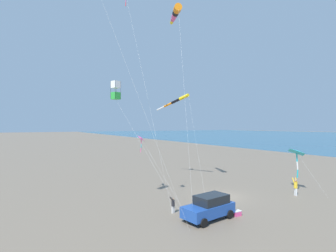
# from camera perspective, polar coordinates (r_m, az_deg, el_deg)

# --- Properties ---
(ground_plane) EXTENTS (600.00, 600.00, 0.00)m
(ground_plane) POSITION_cam_1_polar(r_m,az_deg,el_deg) (28.64, 12.01, -14.68)
(ground_plane) COLOR #756654
(parked_car) EXTENTS (4.51, 2.53, 1.85)m
(parked_car) POSITION_cam_1_polar(r_m,az_deg,el_deg) (21.65, 8.94, -16.96)
(parked_car) COLOR #1E479E
(parked_car) RESTS_ON ground_plane
(cooler_box) EXTENTS (0.62, 0.42, 0.42)m
(cooler_box) POSITION_cam_1_polar(r_m,az_deg,el_deg) (23.04, 14.79, -17.83)
(cooler_box) COLOR #EF4C93
(cooler_box) RESTS_ON ground_plane
(person_adult_flyer) EXTENTS (0.57, 0.64, 1.83)m
(person_adult_flyer) POSITION_cam_1_polar(r_m,az_deg,el_deg) (31.01, 25.97, -11.64)
(person_adult_flyer) COLOR silver
(person_adult_flyer) RESTS_ON ground_plane
(person_child_green_jacket) EXTENTS (0.43, 0.34, 1.39)m
(person_child_green_jacket) POSITION_cam_1_polar(r_m,az_deg,el_deg) (22.79, 1.10, -16.60)
(person_child_green_jacket) COLOR silver
(person_child_green_jacket) RESTS_ON ground_plane
(kite_box_black_fish_shape) EXTENTS (3.76, 6.71, 11.32)m
(kite_box_black_fish_shape) POSITION_cam_1_polar(r_m,az_deg,el_deg) (24.34, -11.29, 7.61)
(kite_box_black_fish_shape) COLOR white
(kite_box_black_fish_shape) RESTS_ON ground_plane
(kite_delta_white_trailing) EXTENTS (1.84, 4.37, 4.84)m
(kite_delta_white_trailing) POSITION_cam_1_polar(r_m,az_deg,el_deg) (32.55, 26.26, -5.19)
(kite_delta_white_trailing) COLOR #1EB7C6
(kite_delta_white_trailing) RESTS_ON ground_plane
(kite_windsock_red_high_left) EXTENTS (5.04, 11.35, 20.12)m
(kite_windsock_red_high_left) POSITION_cam_1_polar(r_m,az_deg,el_deg) (31.45, 1.67, 23.31)
(kite_windsock_red_high_left) COLOR orange
(kite_windsock_red_high_left) RESTS_ON ground_plane
(kite_delta_orange_high_right) EXTENTS (1.07, 9.78, 6.23)m
(kite_delta_orange_high_right) POSITION_cam_1_polar(r_m,az_deg,el_deg) (28.46, -5.75, -2.78)
(kite_delta_orange_high_right) COLOR #EF4C93
(kite_delta_orange_high_right) RESTS_ON ground_plane
(kite_windsock_blue_topmost) EXTENTS (4.52, 14.72, 11.44)m
(kite_windsock_blue_topmost) POSITION_cam_1_polar(r_m,az_deg,el_deg) (35.32, 1.87, 5.52)
(kite_windsock_blue_topmost) COLOR yellow
(kite_windsock_blue_topmost) RESTS_ON ground_plane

